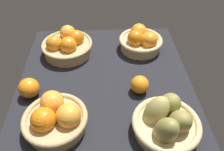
% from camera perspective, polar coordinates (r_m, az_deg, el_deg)
% --- Properties ---
extents(market_tray, '(0.84, 0.72, 0.03)m').
position_cam_1_polar(market_tray, '(0.94, -1.60, -2.66)').
color(market_tray, black).
rests_on(market_tray, ground).
extents(basket_far_left, '(0.21, 0.21, 0.11)m').
position_cam_1_polar(basket_far_left, '(1.09, 7.52, 8.81)').
color(basket_far_left, tan).
rests_on(basket_far_left, market_tray).
extents(basket_far_right_pears, '(0.24, 0.23, 0.15)m').
position_cam_1_polar(basket_far_right_pears, '(0.77, 14.00, -11.44)').
color(basket_far_right_pears, tan).
rests_on(basket_far_right_pears, market_tray).
extents(basket_near_right, '(0.22, 0.22, 0.11)m').
position_cam_1_polar(basket_near_right, '(0.78, -14.07, -10.46)').
color(basket_near_right, tan).
rests_on(basket_near_right, market_tray).
extents(basket_near_left, '(0.24, 0.24, 0.11)m').
position_cam_1_polar(basket_near_left, '(1.08, -11.20, 7.70)').
color(basket_near_left, tan).
rests_on(basket_near_left, market_tray).
extents(loose_orange_front_gap, '(0.08, 0.08, 0.08)m').
position_cam_1_polar(loose_orange_front_gap, '(0.91, -20.28, -3.02)').
color(loose_orange_front_gap, orange).
rests_on(loose_orange_front_gap, market_tray).
extents(loose_orange_back_gap, '(0.07, 0.07, 0.07)m').
position_cam_1_polar(loose_orange_back_gap, '(0.88, 7.34, -2.33)').
color(loose_orange_back_gap, orange).
rests_on(loose_orange_back_gap, market_tray).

